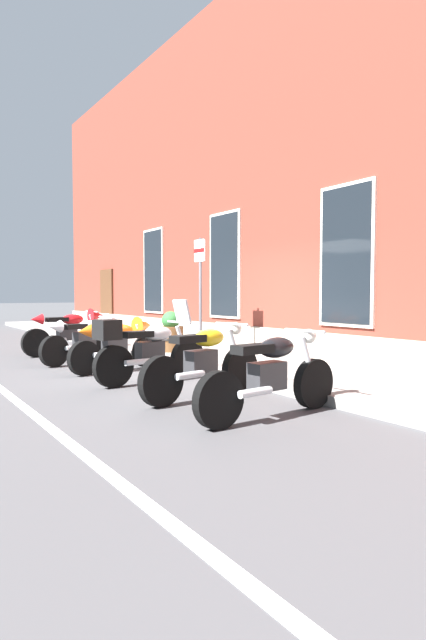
{
  "coord_description": "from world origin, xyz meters",
  "views": [
    {
      "loc": [
        7.92,
        -4.66,
        1.43
      ],
      "look_at": [
        0.86,
        0.04,
        0.98
      ],
      "focal_mm": 28.04,
      "sensor_mm": 36.0,
      "label": 1
    }
  ],
  "objects_px": {
    "motorcycle_white_sport": "(90,336)",
    "motorcycle_black_naked": "(272,375)",
    "parking_sign": "(200,280)",
    "motorcycle_orange_sport": "(120,341)",
    "motorcycle_silver_touring": "(147,349)",
    "motorcycle_yellow_naked": "(205,362)",
    "barrel_planter": "(171,334)",
    "motorcycle_red_sport": "(72,330)"
  },
  "relations": [
    {
      "from": "parking_sign",
      "to": "barrel_planter",
      "type": "bearing_deg",
      "value": -178.95
    },
    {
      "from": "barrel_planter",
      "to": "motorcycle_orange_sport",
      "type": "bearing_deg",
      "value": -55.83
    },
    {
      "from": "motorcycle_white_sport",
      "to": "barrel_planter",
      "type": "xyz_separation_m",
      "value": [
        0.24,
        1.78,
        -0.03
      ]
    },
    {
      "from": "barrel_planter",
      "to": "motorcycle_yellow_naked",
      "type": "bearing_deg",
      "value": -22.87
    },
    {
      "from": "motorcycle_black_naked",
      "to": "motorcycle_yellow_naked",
      "type": "bearing_deg",
      "value": -177.13
    },
    {
      "from": "motorcycle_red_sport",
      "to": "motorcycle_white_sport",
      "type": "distance_m",
      "value": 1.54
    },
    {
      "from": "motorcycle_white_sport",
      "to": "barrel_planter",
      "type": "relative_size",
      "value": 2.33
    },
    {
      "from": "motorcycle_silver_touring",
      "to": "motorcycle_black_naked",
      "type": "relative_size",
      "value": 0.96
    },
    {
      "from": "parking_sign",
      "to": "motorcycle_orange_sport",
      "type": "bearing_deg",
      "value": -91.4
    },
    {
      "from": "barrel_planter",
      "to": "motorcycle_white_sport",
      "type": "bearing_deg",
      "value": -97.72
    },
    {
      "from": "motorcycle_yellow_naked",
      "to": "parking_sign",
      "type": "relative_size",
      "value": 0.88
    },
    {
      "from": "motorcycle_yellow_naked",
      "to": "motorcycle_red_sport",
      "type": "bearing_deg",
      "value": 179.31
    },
    {
      "from": "motorcycle_white_sport",
      "to": "parking_sign",
      "type": "xyz_separation_m",
      "value": [
        1.44,
        1.8,
        1.14
      ]
    },
    {
      "from": "motorcycle_red_sport",
      "to": "barrel_planter",
      "type": "height_order",
      "value": "motorcycle_red_sport"
    },
    {
      "from": "motorcycle_silver_touring",
      "to": "motorcycle_yellow_naked",
      "type": "relative_size",
      "value": 0.99
    },
    {
      "from": "motorcycle_red_sport",
      "to": "motorcycle_white_sport",
      "type": "bearing_deg",
      "value": -4.84
    },
    {
      "from": "motorcycle_black_naked",
      "to": "parking_sign",
      "type": "distance_m",
      "value": 4.68
    },
    {
      "from": "motorcycle_white_sport",
      "to": "motorcycle_orange_sport",
      "type": "relative_size",
      "value": 1.05
    },
    {
      "from": "motorcycle_red_sport",
      "to": "barrel_planter",
      "type": "distance_m",
      "value": 2.42
    },
    {
      "from": "motorcycle_yellow_naked",
      "to": "barrel_planter",
      "type": "relative_size",
      "value": 2.35
    },
    {
      "from": "motorcycle_silver_touring",
      "to": "barrel_planter",
      "type": "relative_size",
      "value": 2.32
    },
    {
      "from": "barrel_planter",
      "to": "motorcycle_red_sport",
      "type": "bearing_deg",
      "value": -137.19
    },
    {
      "from": "motorcycle_red_sport",
      "to": "motorcycle_silver_touring",
      "type": "xyz_separation_m",
      "value": [
        4.37,
        -0.22,
        -0.03
      ]
    },
    {
      "from": "motorcycle_red_sport",
      "to": "motorcycle_orange_sport",
      "type": "height_order",
      "value": "motorcycle_red_sport"
    },
    {
      "from": "motorcycle_yellow_naked",
      "to": "motorcycle_white_sport",
      "type": "bearing_deg",
      "value": -179.21
    },
    {
      "from": "motorcycle_silver_touring",
      "to": "barrel_planter",
      "type": "bearing_deg",
      "value": 144.31
    },
    {
      "from": "motorcycle_white_sport",
      "to": "motorcycle_black_naked",
      "type": "bearing_deg",
      "value": 1.28
    },
    {
      "from": "motorcycle_black_naked",
      "to": "motorcycle_white_sport",
      "type": "bearing_deg",
      "value": -178.72
    },
    {
      "from": "motorcycle_silver_touring",
      "to": "parking_sign",
      "type": "bearing_deg",
      "value": 126.55
    },
    {
      "from": "motorcycle_yellow_naked",
      "to": "parking_sign",
      "type": "xyz_separation_m",
      "value": [
        -2.88,
        1.74,
        1.2
      ]
    },
    {
      "from": "motorcycle_black_naked",
      "to": "parking_sign",
      "type": "xyz_separation_m",
      "value": [
        -4.2,
        1.67,
        1.21
      ]
    },
    {
      "from": "motorcycle_black_naked",
      "to": "motorcycle_red_sport",
      "type": "bearing_deg",
      "value": 179.96
    },
    {
      "from": "motorcycle_yellow_naked",
      "to": "motorcycle_black_naked",
      "type": "height_order",
      "value": "motorcycle_yellow_naked"
    },
    {
      "from": "motorcycle_silver_touring",
      "to": "motorcycle_white_sport",
      "type": "bearing_deg",
      "value": 178.28
    },
    {
      "from": "motorcycle_red_sport",
      "to": "motorcycle_orange_sport",
      "type": "relative_size",
      "value": 1.1
    },
    {
      "from": "motorcycle_red_sport",
      "to": "motorcycle_white_sport",
      "type": "height_order",
      "value": "motorcycle_red_sport"
    },
    {
      "from": "motorcycle_white_sport",
      "to": "motorcycle_silver_touring",
      "type": "distance_m",
      "value": 2.83
    },
    {
      "from": "motorcycle_silver_touring",
      "to": "motorcycle_red_sport",
      "type": "bearing_deg",
      "value": 177.18
    },
    {
      "from": "motorcycle_silver_touring",
      "to": "barrel_planter",
      "type": "xyz_separation_m",
      "value": [
        -2.59,
        1.86,
        -0.03
      ]
    },
    {
      "from": "motorcycle_orange_sport",
      "to": "motorcycle_silver_touring",
      "type": "xyz_separation_m",
      "value": [
        1.44,
        -0.16,
        0.01
      ]
    },
    {
      "from": "motorcycle_red_sport",
      "to": "parking_sign",
      "type": "relative_size",
      "value": 0.91
    },
    {
      "from": "motorcycle_silver_touring",
      "to": "motorcycle_yellow_naked",
      "type": "xyz_separation_m",
      "value": [
        1.48,
        0.14,
        -0.06
      ]
    }
  ]
}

